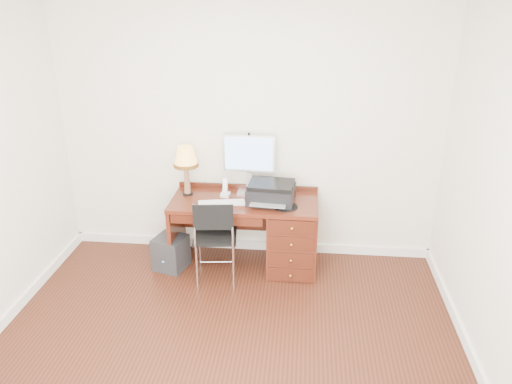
# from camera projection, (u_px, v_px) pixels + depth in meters

# --- Properties ---
(ground) EXTENTS (4.00, 4.00, 0.00)m
(ground) POSITION_uv_depth(u_px,v_px,m) (225.00, 352.00, 4.10)
(ground) COLOR black
(ground) RESTS_ON ground
(room_shell) EXTENTS (4.00, 4.00, 4.00)m
(room_shell) POSITION_uv_depth(u_px,v_px,m) (235.00, 302.00, 4.66)
(room_shell) COLOR silver
(room_shell) RESTS_ON ground
(desk) EXTENTS (1.50, 0.67, 0.75)m
(desk) POSITION_uv_depth(u_px,v_px,m) (275.00, 231.00, 5.20)
(desk) COLOR #541E11
(desk) RESTS_ON ground
(monitor) EXTENTS (0.54, 0.18, 0.62)m
(monitor) POSITION_uv_depth(u_px,v_px,m) (249.00, 157.00, 5.15)
(monitor) COLOR silver
(monitor) RESTS_ON desk
(keyboard) EXTENTS (0.49, 0.22, 0.02)m
(keyboard) POSITION_uv_depth(u_px,v_px,m) (222.00, 203.00, 5.01)
(keyboard) COLOR white
(keyboard) RESTS_ON desk
(mouse_pad) EXTENTS (0.24, 0.24, 0.05)m
(mouse_pad) POSITION_uv_depth(u_px,v_px,m) (286.00, 206.00, 4.93)
(mouse_pad) COLOR black
(mouse_pad) RESTS_ON desk
(printer) EXTENTS (0.49, 0.40, 0.21)m
(printer) POSITION_uv_depth(u_px,v_px,m) (271.00, 192.00, 5.03)
(printer) COLOR black
(printer) RESTS_ON desk
(leg_lamp) EXTENTS (0.26, 0.26, 0.53)m
(leg_lamp) POSITION_uv_depth(u_px,v_px,m) (186.00, 159.00, 5.09)
(leg_lamp) COLOR black
(leg_lamp) RESTS_ON desk
(phone) EXTENTS (0.10, 0.10, 0.19)m
(phone) POSITION_uv_depth(u_px,v_px,m) (225.00, 191.00, 5.16)
(phone) COLOR white
(phone) RESTS_ON desk
(pen_cup) EXTENTS (0.09, 0.09, 0.11)m
(pen_cup) POSITION_uv_depth(u_px,v_px,m) (266.00, 191.00, 5.18)
(pen_cup) COLOR black
(pen_cup) RESTS_ON desk
(chair) EXTENTS (0.47, 0.47, 0.90)m
(chair) POSITION_uv_depth(u_px,v_px,m) (214.00, 232.00, 4.88)
(chair) COLOR black
(chair) RESTS_ON ground
(equipment_box) EXTENTS (0.38, 0.38, 0.36)m
(equipment_box) POSITION_uv_depth(u_px,v_px,m) (171.00, 253.00, 5.25)
(equipment_box) COLOR black
(equipment_box) RESTS_ON ground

